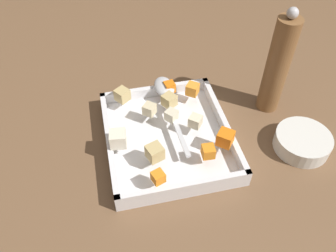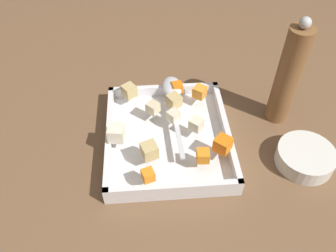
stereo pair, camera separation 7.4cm
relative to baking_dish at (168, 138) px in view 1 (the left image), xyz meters
The scene contains 17 objects.
ground_plane 0.02m from the baking_dish, 110.98° to the right, with size 4.00×4.00×0.00m, color brown.
baking_dish is the anchor object (origin of this frame).
carrot_chunk_near_left 0.14m from the baking_dish, 159.30° to the left, with size 0.02×0.02×0.02m, color orange.
carrot_chunk_corner_sw 0.13m from the baking_dish, 14.32° to the right, with size 0.02×0.02×0.02m, color orange.
carrot_chunk_back_center 0.12m from the baking_dish, 144.58° to the right, with size 0.02×0.02×0.02m, color orange.
carrot_chunk_near_spoon 0.14m from the baking_dish, 39.14° to the right, with size 0.03×0.03×0.03m, color orange.
carrot_chunk_far_right 0.13m from the baking_dish, 121.18° to the right, with size 0.03×0.03×0.03m, color orange.
potato_chunk_center 0.07m from the baking_dish, 91.49° to the right, with size 0.03×0.03×0.03m, color beige.
potato_chunk_near_right 0.09m from the baking_dish, 148.42° to the left, with size 0.03×0.03×0.03m, color tan.
potato_chunk_far_left 0.08m from the baking_dish, 27.48° to the left, with size 0.02×0.02×0.02m, color beige.
potato_chunk_mid_right 0.09m from the baking_dish, 18.21° to the right, with size 0.03×0.03×0.03m, color tan.
potato_chunk_heap_side 0.15m from the baking_dish, 35.43° to the left, with size 0.03×0.03×0.03m, color tan.
parsnip_chunk_front_center 0.12m from the baking_dish, 99.37° to the left, with size 0.03×0.03×0.03m, color silver.
parsnip_chunk_mid_left 0.05m from the baking_dish, 26.21° to the right, with size 0.02×0.02×0.02m, color beige.
serving_spoon 0.12m from the baking_dish, ahead, with size 0.25×0.05×0.02m.
pepper_mill 0.29m from the baking_dish, 76.91° to the right, with size 0.05×0.05×0.26m.
small_prep_bowl 0.30m from the baking_dish, 105.90° to the right, with size 0.12×0.12×0.04m, color silver.
Camera 1 is at (-0.49, 0.13, 0.59)m, focal length 36.81 mm.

